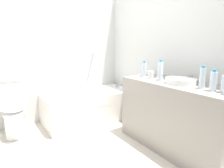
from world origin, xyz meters
TOP-DOWN VIEW (x-y plane):
  - ground_plane at (0.00, 0.00)m, footprint 3.91×3.91m
  - wall_back_tiled at (0.00, 1.31)m, footprint 3.31×0.10m
  - wall_right_mirror at (1.51, 0.00)m, footprint 0.10×2.93m
  - bathtub at (0.68, 0.90)m, footprint 1.51×0.73m
  - toilet at (-0.48, 0.97)m, footprint 0.39×0.54m
  - vanity_counter at (1.16, -0.51)m, footprint 0.59×1.42m
  - sink_basin at (1.15, -0.55)m, footprint 0.35×0.35m
  - sink_faucet at (1.35, -0.55)m, footprint 0.11×0.15m
  - water_bottle_0 at (1.12, 0.05)m, footprint 0.07×0.07m
  - water_bottle_1 at (1.09, -0.28)m, footprint 0.07×0.07m
  - water_bottle_2 at (1.15, 0.12)m, footprint 0.06×0.06m
  - water_bottle_3 at (1.10, -0.84)m, footprint 0.06×0.06m
  - water_bottle_4 at (1.09, -0.96)m, footprint 0.06×0.06m
  - drinking_glass_0 at (1.14, -0.07)m, footprint 0.06×0.06m
  - drinking_glass_2 at (1.07, -0.14)m, footprint 0.08×0.08m
  - soap_dish at (1.16, -0.22)m, footprint 0.09×0.06m

SIDE VIEW (x-z plane):
  - ground_plane at x=0.00m, z-range 0.00..0.00m
  - bathtub at x=0.68m, z-range -0.29..0.84m
  - toilet at x=-0.48m, z-range 0.00..0.73m
  - vanity_counter at x=1.16m, z-range 0.00..0.84m
  - soap_dish at x=1.16m, z-range 0.84..0.86m
  - sink_basin at x=1.15m, z-range 0.84..0.90m
  - sink_faucet at x=1.35m, z-range 0.83..0.92m
  - drinking_glass_0 at x=1.14m, z-range 0.84..0.94m
  - drinking_glass_2 at x=1.07m, z-range 0.84..0.94m
  - water_bottle_2 at x=1.15m, z-range 0.83..1.02m
  - water_bottle_4 at x=1.09m, z-range 0.83..1.05m
  - water_bottle_0 at x=1.12m, z-range 0.83..1.05m
  - water_bottle_3 at x=1.10m, z-range 0.83..1.07m
  - water_bottle_1 at x=1.09m, z-range 0.83..1.09m
  - wall_back_tiled at x=0.00m, z-range 0.00..2.35m
  - wall_right_mirror at x=1.51m, z-range 0.00..2.35m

